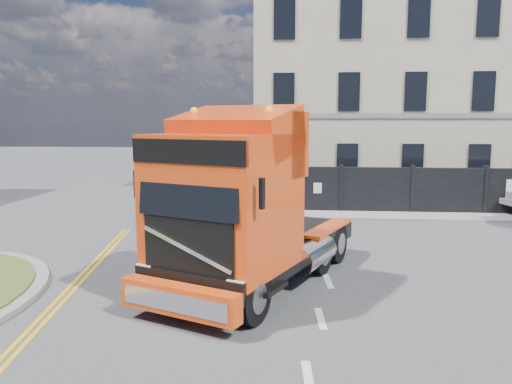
{
  "coord_description": "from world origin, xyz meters",
  "views": [
    {
      "loc": [
        2.19,
        -12.51,
        3.99
      ],
      "look_at": [
        0.88,
        2.59,
        1.8
      ],
      "focal_mm": 35.0,
      "sensor_mm": 36.0,
      "label": 1
    }
  ],
  "objects": [
    {
      "name": "ground",
      "position": [
        0.0,
        0.0,
        0.0
      ],
      "size": [
        120.0,
        120.0,
        0.0
      ],
      "primitive_type": "plane",
      "color": "#424244",
      "rests_on": "ground"
    },
    {
      "name": "hoarding_fence",
      "position": [
        6.55,
        9.0,
        1.0
      ],
      "size": [
        18.8,
        0.25,
        2.0
      ],
      "color": "black",
      "rests_on": "ground"
    },
    {
      "name": "georgian_building",
      "position": [
        6.0,
        16.5,
        5.77
      ],
      "size": [
        12.3,
        10.3,
        12.8
      ],
      "color": "beige",
      "rests_on": "ground"
    },
    {
      "name": "pavement_far",
      "position": [
        6.0,
        8.1,
        0.06
      ],
      "size": [
        20.0,
        1.6,
        0.12
      ],
      "primitive_type": "cube",
      "color": "gray",
      "rests_on": "ground"
    },
    {
      "name": "truck",
      "position": [
        0.85,
        -1.37,
        1.87
      ],
      "size": [
        5.11,
        7.42,
        4.18
      ],
      "rotation": [
        0.0,
        0.0,
        -0.4
      ],
      "color": "black",
      "rests_on": "ground"
    }
  ]
}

